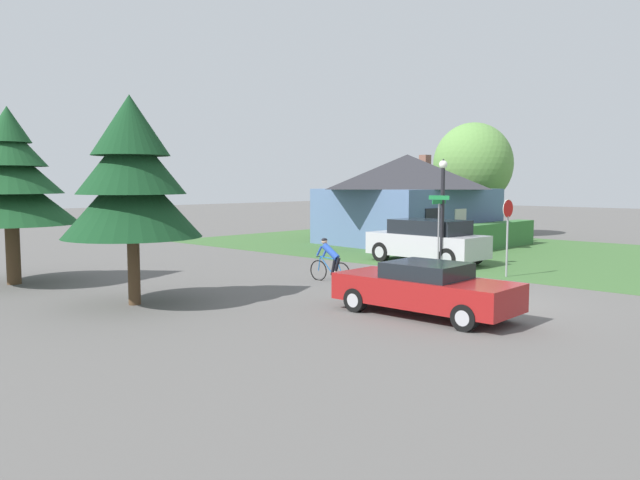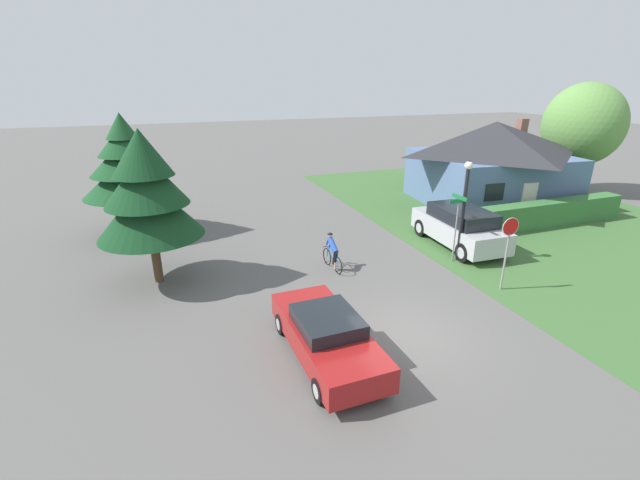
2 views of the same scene
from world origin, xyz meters
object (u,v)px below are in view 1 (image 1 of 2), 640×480
at_px(stop_sign, 508,223).
at_px(conifer_tall_far, 10,179).
at_px(parked_suv_right, 427,241).
at_px(street_name_sign, 439,219).
at_px(cyclist, 330,261).
at_px(deciduous_tree_right, 473,164).
at_px(sedan_left_lane, 425,289).
at_px(street_lamp, 443,203).
at_px(cottage_house, 407,198).
at_px(conifer_tall_near, 131,177).

distance_m(stop_sign, conifer_tall_far, 16.69).
bearing_deg(parked_suv_right, street_name_sign, 138.39).
bearing_deg(cyclist, deciduous_tree_right, -77.83).
distance_m(sedan_left_lane, deciduous_tree_right, 24.68).
distance_m(parked_suv_right, street_name_sign, 2.13).
xyz_separation_m(stop_sign, deciduous_tree_right, (14.36, 9.58, 2.54)).
bearing_deg(sedan_left_lane, conifer_tall_far, 21.16).
height_order(street_lamp, street_name_sign, street_lamp).
bearing_deg(street_lamp, sedan_left_lane, -150.34).
bearing_deg(cyclist, street_lamp, -105.01).
bearing_deg(street_name_sign, street_lamp, 3.42).
relative_size(cottage_house, stop_sign, 3.35).
xyz_separation_m(parked_suv_right, stop_sign, (-1.26, -4.14, 0.97)).
relative_size(street_name_sign, conifer_tall_far, 0.49).
height_order(conifer_tall_far, deciduous_tree_right, deciduous_tree_right).
relative_size(street_lamp, deciduous_tree_right, 0.60).
bearing_deg(cottage_house, conifer_tall_near, -160.68).
bearing_deg(conifer_tall_near, sedan_left_lane, -57.19).
xyz_separation_m(cyclist, parked_suv_right, (6.30, 0.35, 0.21)).
bearing_deg(street_lamp, parked_suv_right, 52.73).
bearing_deg(parked_suv_right, conifer_tall_near, 88.15).
height_order(sedan_left_lane, stop_sign, stop_sign).
bearing_deg(sedan_left_lane, conifer_tall_near, 31.70).
height_order(cottage_house, parked_suv_right, cottage_house).
height_order(stop_sign, deciduous_tree_right, deciduous_tree_right).
height_order(street_name_sign, conifer_tall_near, conifer_tall_near).
distance_m(parked_suv_right, deciduous_tree_right, 14.61).
height_order(sedan_left_lane, parked_suv_right, parked_suv_right).
relative_size(conifer_tall_near, deciduous_tree_right, 0.81).
distance_m(parked_suv_right, stop_sign, 4.44).
bearing_deg(street_lamp, cyclist, 169.42).
bearing_deg(stop_sign, conifer_tall_far, -37.27).
distance_m(sedan_left_lane, street_name_sign, 8.60).
height_order(sedan_left_lane, street_name_sign, street_name_sign).
height_order(conifer_tall_near, deciduous_tree_right, deciduous_tree_right).
xyz_separation_m(parked_suv_right, street_lamp, (-1.01, -1.33, 1.63)).
bearing_deg(stop_sign, conifer_tall_near, -19.36).
bearing_deg(cottage_house, parked_suv_right, -133.07).
relative_size(cyclist, stop_sign, 0.62).
bearing_deg(deciduous_tree_right, sedan_left_lane, -152.93).
bearing_deg(stop_sign, sedan_left_lane, 15.78).
bearing_deg(deciduous_tree_right, street_lamp, -154.38).
bearing_deg(cottage_house, deciduous_tree_right, 4.88).
xyz_separation_m(sedan_left_lane, street_lamp, (7.60, 4.33, 1.87)).
xyz_separation_m(parked_suv_right, conifer_tall_far, (-13.73, 6.84, 2.49)).
distance_m(street_name_sign, deciduous_tree_right, 16.10).
xyz_separation_m(parked_suv_right, conifer_tall_near, (-12.83, 0.88, 2.54)).
relative_size(cyclist, street_name_sign, 0.60).
distance_m(street_lamp, conifer_tall_near, 12.06).
xyz_separation_m(sedan_left_lane, conifer_tall_near, (-4.22, 6.54, 2.78)).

